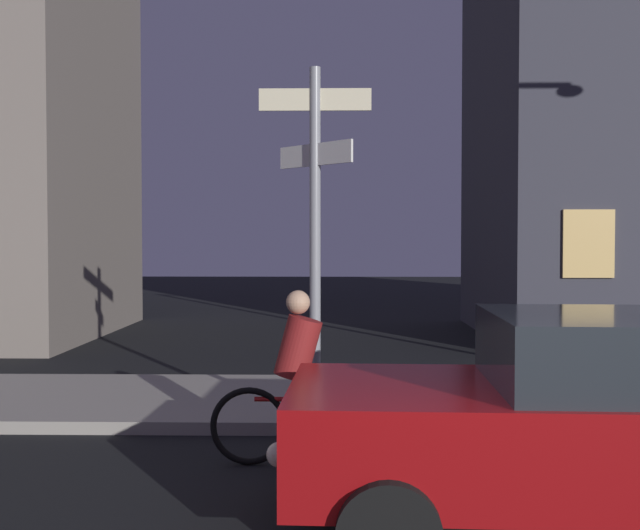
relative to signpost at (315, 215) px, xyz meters
name	(u,v)px	position (x,y,z in m)	size (l,w,h in m)	color
sidewalk_kerb	(405,401)	(1.08, 1.08, -2.27)	(40.00, 2.91, 0.14)	gray
signpost	(315,215)	(0.00, 0.00, 0.00)	(1.22, 0.81, 3.80)	gray
car_far_trailing	(580,420)	(1.94, -3.05, -1.54)	(4.11, 2.13, 1.55)	maroon
cyclist	(303,384)	(-0.07, -1.43, -1.59)	(1.82, 0.32, 1.61)	black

